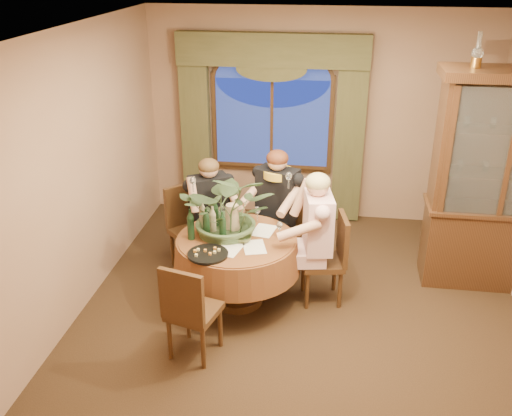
# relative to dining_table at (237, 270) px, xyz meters

# --- Properties ---
(floor) EXTENTS (5.00, 5.00, 0.00)m
(floor) POSITION_rel_dining_table_xyz_m (0.68, -0.17, -0.38)
(floor) COLOR black
(floor) RESTS_ON ground
(wall_back) EXTENTS (4.50, 0.00, 4.50)m
(wall_back) POSITION_rel_dining_table_xyz_m (0.68, 2.33, 1.02)
(wall_back) COLOR #916B52
(wall_back) RESTS_ON ground
(ceiling) EXTENTS (5.00, 5.00, 0.00)m
(ceiling) POSITION_rel_dining_table_xyz_m (0.68, -0.17, 2.42)
(ceiling) COLOR white
(ceiling) RESTS_ON wall_back
(window) EXTENTS (1.62, 0.10, 1.32)m
(window) POSITION_rel_dining_table_xyz_m (0.08, 2.26, 0.92)
(window) COLOR navy
(window) RESTS_ON wall_back
(arched_transom) EXTENTS (1.60, 0.06, 0.44)m
(arched_transom) POSITION_rel_dining_table_xyz_m (0.08, 2.26, 1.71)
(arched_transom) COLOR navy
(arched_transom) RESTS_ON wall_back
(drapery_left) EXTENTS (0.38, 0.14, 2.32)m
(drapery_left) POSITION_rel_dining_table_xyz_m (-0.95, 2.21, 0.80)
(drapery_left) COLOR #403F21
(drapery_left) RESTS_ON floor
(drapery_right) EXTENTS (0.38, 0.14, 2.32)m
(drapery_right) POSITION_rel_dining_table_xyz_m (1.11, 2.21, 0.80)
(drapery_right) COLOR #403F21
(drapery_right) RESTS_ON floor
(swag_valance) EXTENTS (2.45, 0.16, 0.42)m
(swag_valance) POSITION_rel_dining_table_xyz_m (0.08, 2.18, 1.90)
(swag_valance) COLOR #403F21
(swag_valance) RESTS_ON wall_back
(dining_table) EXTENTS (1.70, 1.70, 0.75)m
(dining_table) POSITION_rel_dining_table_xyz_m (0.00, 0.00, 0.00)
(dining_table) COLOR maroon
(dining_table) RESTS_ON floor
(china_cabinet) EXTENTS (1.46, 0.58, 2.37)m
(china_cabinet) POSITION_rel_dining_table_xyz_m (2.65, 0.81, 0.81)
(china_cabinet) COLOR #331D11
(china_cabinet) RESTS_ON floor
(oil_lamp_left) EXTENTS (0.11, 0.11, 0.34)m
(oil_lamp_left) POSITION_rel_dining_table_xyz_m (2.24, 0.81, 2.17)
(oil_lamp_left) COLOR #A5722D
(oil_lamp_left) RESTS_ON china_cabinet
(chair_right) EXTENTS (0.49, 0.49, 0.96)m
(chair_right) POSITION_rel_dining_table_xyz_m (0.87, 0.17, 0.10)
(chair_right) COLOR black
(chair_right) RESTS_ON floor
(chair_back_right) EXTENTS (0.56, 0.56, 0.96)m
(chair_back_right) POSITION_rel_dining_table_xyz_m (0.35, 0.75, 0.10)
(chair_back_right) COLOR black
(chair_back_right) RESTS_ON floor
(chair_back) EXTENTS (0.59, 0.59, 0.96)m
(chair_back) POSITION_rel_dining_table_xyz_m (-0.65, 0.64, 0.10)
(chair_back) COLOR black
(chair_back) RESTS_ON floor
(chair_front_left) EXTENTS (0.51, 0.51, 0.96)m
(chair_front_left) POSITION_rel_dining_table_xyz_m (-0.23, -0.90, 0.10)
(chair_front_left) COLOR black
(chair_front_left) RESTS_ON floor
(person_pink) EXTENTS (0.56, 0.60, 1.45)m
(person_pink) POSITION_rel_dining_table_xyz_m (0.81, 0.15, 0.35)
(person_pink) COLOR beige
(person_pink) RESTS_ON floor
(person_back) EXTENTS (0.64, 0.63, 1.35)m
(person_back) POSITION_rel_dining_table_xyz_m (-0.44, 0.69, 0.30)
(person_back) COLOR black
(person_back) RESTS_ON floor
(person_scarf) EXTENTS (0.65, 0.62, 1.43)m
(person_scarf) POSITION_rel_dining_table_xyz_m (0.32, 0.84, 0.34)
(person_scarf) COLOR black
(person_scarf) RESTS_ON floor
(stoneware_vase) EXTENTS (0.17, 0.17, 0.31)m
(stoneware_vase) POSITION_rel_dining_table_xyz_m (-0.07, 0.13, 0.53)
(stoneware_vase) COLOR tan
(stoneware_vase) RESTS_ON dining_table
(centerpiece_plant) EXTENTS (0.94, 1.05, 0.82)m
(centerpiece_plant) POSITION_rel_dining_table_xyz_m (-0.09, 0.12, 0.98)
(centerpiece_plant) COLOR #3E5735
(centerpiece_plant) RESTS_ON dining_table
(olive_bowl) EXTENTS (0.17, 0.17, 0.05)m
(olive_bowl) POSITION_rel_dining_table_xyz_m (0.08, -0.06, 0.40)
(olive_bowl) COLOR #4E582F
(olive_bowl) RESTS_ON dining_table
(cheese_platter) EXTENTS (0.39, 0.39, 0.02)m
(cheese_platter) POSITION_rel_dining_table_xyz_m (-0.21, -0.39, 0.39)
(cheese_platter) COLOR black
(cheese_platter) RESTS_ON dining_table
(wine_bottle_0) EXTENTS (0.07, 0.07, 0.33)m
(wine_bottle_0) POSITION_rel_dining_table_xyz_m (-0.45, -0.08, 0.54)
(wine_bottle_0) COLOR black
(wine_bottle_0) RESTS_ON dining_table
(wine_bottle_1) EXTENTS (0.07, 0.07, 0.33)m
(wine_bottle_1) POSITION_rel_dining_table_xyz_m (-0.25, 0.18, 0.54)
(wine_bottle_1) COLOR black
(wine_bottle_1) RESTS_ON dining_table
(wine_bottle_2) EXTENTS (0.07, 0.07, 0.33)m
(wine_bottle_2) POSITION_rel_dining_table_xyz_m (-0.12, -0.09, 0.54)
(wine_bottle_2) COLOR black
(wine_bottle_2) RESTS_ON dining_table
(wine_bottle_3) EXTENTS (0.07, 0.07, 0.33)m
(wine_bottle_3) POSITION_rel_dining_table_xyz_m (-0.37, 0.12, 0.54)
(wine_bottle_3) COLOR tan
(wine_bottle_3) RESTS_ON dining_table
(wine_bottle_4) EXTENTS (0.07, 0.07, 0.33)m
(wine_bottle_4) POSITION_rel_dining_table_xyz_m (-0.29, -0.05, 0.54)
(wine_bottle_4) COLOR black
(wine_bottle_4) RESTS_ON dining_table
(wine_bottle_5) EXTENTS (0.07, 0.07, 0.33)m
(wine_bottle_5) POSITION_rel_dining_table_xyz_m (-0.25, 0.01, 0.54)
(wine_bottle_5) COLOR tan
(wine_bottle_5) RESTS_ON dining_table
(tasting_paper_0) EXTENTS (0.29, 0.35, 0.00)m
(tasting_paper_0) POSITION_rel_dining_table_xyz_m (0.21, -0.17, 0.38)
(tasting_paper_0) COLOR white
(tasting_paper_0) RESTS_ON dining_table
(tasting_paper_1) EXTENTS (0.26, 0.33, 0.00)m
(tasting_paper_1) POSITION_rel_dining_table_xyz_m (0.25, 0.20, 0.38)
(tasting_paper_1) COLOR white
(tasting_paper_1) RESTS_ON dining_table
(tasting_paper_2) EXTENTS (0.27, 0.34, 0.00)m
(tasting_paper_2) POSITION_rel_dining_table_xyz_m (-0.03, -0.25, 0.38)
(tasting_paper_2) COLOR white
(tasting_paper_2) RESTS_ON dining_table
(wine_glass_person_pink) EXTENTS (0.07, 0.07, 0.18)m
(wine_glass_person_pink) POSITION_rel_dining_table_xyz_m (0.43, 0.08, 0.46)
(wine_glass_person_pink) COLOR silver
(wine_glass_person_pink) RESTS_ON dining_table
(wine_glass_person_back) EXTENTS (0.07, 0.07, 0.18)m
(wine_glass_person_back) POSITION_rel_dining_table_xyz_m (-0.23, 0.37, 0.46)
(wine_glass_person_back) COLOR silver
(wine_glass_person_back) RESTS_ON dining_table
(wine_glass_person_scarf) EXTENTS (0.07, 0.07, 0.18)m
(wine_glass_person_scarf) POSITION_rel_dining_table_xyz_m (0.15, 0.41, 0.46)
(wine_glass_person_scarf) COLOR silver
(wine_glass_person_scarf) RESTS_ON dining_table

